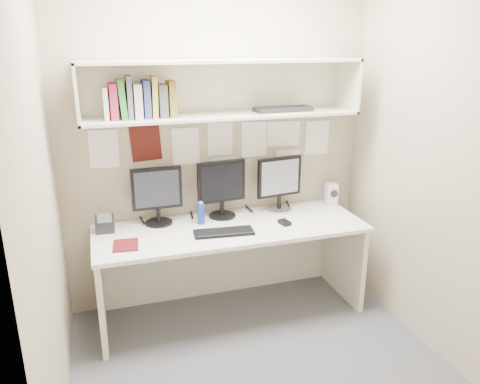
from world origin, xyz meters
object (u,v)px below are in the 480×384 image
object	(u,v)px
desk	(231,270)
desk_phone	(105,224)
monitor_right	(279,181)
keyboard	(224,232)
speaker	(331,194)
maroon_notebook	(126,245)
monitor_center	(222,186)
monitor_left	(157,193)

from	to	relation	value
desk	desk_phone	xyz separation A→B (m)	(-0.89, 0.17, 0.43)
monitor_right	keyboard	size ratio (longest dim) A/B	1.03
speaker	maroon_notebook	bearing A→B (deg)	-158.29
speaker	desk	bearing A→B (deg)	-156.89
monitor_center	monitor_right	distance (m)	0.48
desk	speaker	bearing A→B (deg)	12.41
speaker	desk_phone	xyz separation A→B (m)	(-1.83, -0.04, -0.03)
maroon_notebook	desk_phone	bearing A→B (deg)	117.82
monitor_right	desk_phone	size ratio (longest dim) A/B	2.79
keyboard	desk_phone	distance (m)	0.86
desk_phone	speaker	bearing A→B (deg)	4.06
desk	monitor_center	size ratio (longest dim) A/B	4.48
desk_phone	desk	bearing A→B (deg)	-7.83
speaker	monitor_right	bearing A→B (deg)	-170.83
monitor_center	speaker	bearing A→B (deg)	-6.81
monitor_right	speaker	world-z (taller)	monitor_right
speaker	monitor_left	bearing A→B (deg)	-169.79
monitor_right	monitor_left	bearing A→B (deg)	172.63
monitor_center	maroon_notebook	size ratio (longest dim) A/B	2.22
monitor_left	desk_phone	distance (m)	0.43
keyboard	desk	bearing A→B (deg)	60.50
monitor_right	speaker	bearing A→B (deg)	-8.90
keyboard	monitor_right	bearing A→B (deg)	37.16
monitor_left	monitor_right	distance (m)	0.98
monitor_left	speaker	bearing A→B (deg)	-1.03
monitor_center	speaker	world-z (taller)	monitor_center
monitor_right	maroon_notebook	xyz separation A→B (m)	(-1.25, -0.35, -0.24)
maroon_notebook	monitor_right	bearing A→B (deg)	21.28
monitor_center	speaker	size ratio (longest dim) A/B	2.45
desk	monitor_left	bearing A→B (deg)	156.42
desk_phone	maroon_notebook	bearing A→B (deg)	-65.09
keyboard	desk_phone	world-z (taller)	desk_phone
monitor_center	keyboard	bearing A→B (deg)	-109.30
keyboard	desk_phone	bearing A→B (deg)	165.69
speaker	desk_phone	distance (m)	1.83
keyboard	maroon_notebook	world-z (taller)	keyboard
monitor_right	desk_phone	world-z (taller)	monitor_right
monitor_center	monitor_right	xyz separation A→B (m)	(0.48, 0.00, -0.00)
monitor_center	monitor_right	world-z (taller)	monitor_center
monitor_center	keyboard	world-z (taller)	monitor_center
desk	monitor_center	distance (m)	0.65
maroon_notebook	keyboard	bearing A→B (deg)	5.99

